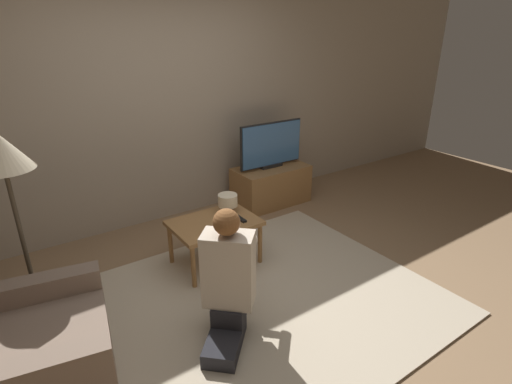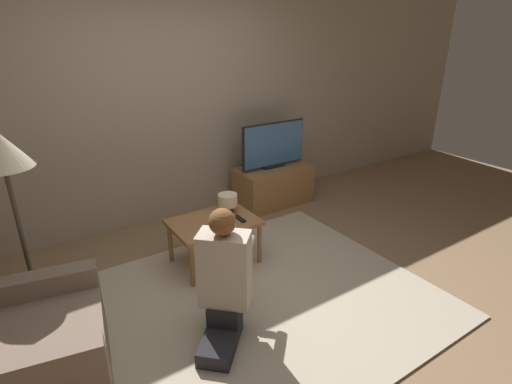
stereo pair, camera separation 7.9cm
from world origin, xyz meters
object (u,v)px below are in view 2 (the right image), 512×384
(armchair, at_px, (18,359))
(person_kneeling, at_px, (224,277))
(floor_lamp, at_px, (4,165))
(coffee_table, at_px, (214,226))
(tv, at_px, (274,145))
(table_lamp, at_px, (228,201))

(armchair, height_order, person_kneeling, person_kneeling)
(floor_lamp, bearing_deg, person_kneeling, -39.90)
(floor_lamp, bearing_deg, coffee_table, -1.36)
(coffee_table, bearing_deg, tv, 33.73)
(floor_lamp, relative_size, person_kneeling, 1.49)
(armchair, distance_m, table_lamp, 2.00)
(armchair, bearing_deg, person_kneeling, -88.09)
(person_kneeling, bearing_deg, table_lamp, -77.15)
(coffee_table, relative_size, floor_lamp, 0.52)
(coffee_table, relative_size, person_kneeling, 0.78)
(coffee_table, distance_m, person_kneeling, 0.95)
(tv, height_order, table_lamp, tv)
(armchair, xyz_separation_m, table_lamp, (1.82, 0.78, 0.25))
(armchair, relative_size, person_kneeling, 1.06)
(person_kneeling, bearing_deg, floor_lamp, 3.91)
(armchair, bearing_deg, floor_lamp, -2.36)
(person_kneeling, distance_m, table_lamp, 1.13)
(tv, relative_size, table_lamp, 4.77)
(floor_lamp, height_order, armchair, floor_lamp)
(table_lamp, bearing_deg, armchair, -156.68)
(coffee_table, height_order, armchair, armchair)
(coffee_table, distance_m, armchair, 1.75)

